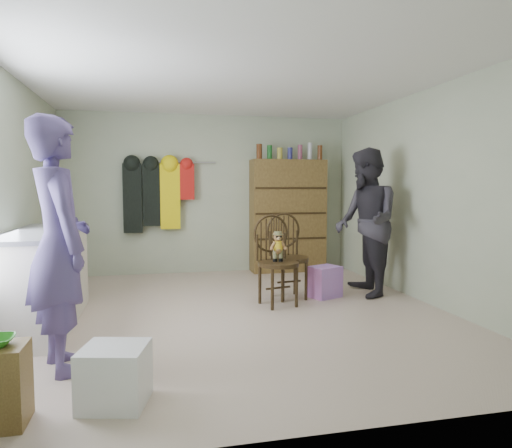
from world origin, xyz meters
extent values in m
plane|color=beige|center=(0.00, 0.00, 0.00)|extent=(5.00, 5.00, 0.00)
plane|color=#B2BA9C|center=(0.00, 2.50, 1.25)|extent=(4.50, 0.00, 4.50)
plane|color=#B2BA9C|center=(-2.25, 0.00, 1.25)|extent=(0.00, 5.00, 5.00)
plane|color=#B2BA9C|center=(2.25, 0.00, 1.25)|extent=(0.00, 5.00, 5.00)
plane|color=white|center=(0.00, 0.00, 2.50)|extent=(5.00, 5.00, 0.00)
cube|color=silver|center=(-1.95, 0.00, 0.45)|extent=(0.60, 1.80, 0.90)
cube|color=slate|center=(-1.95, 0.00, 0.92)|extent=(0.64, 1.86, 0.04)
cylinder|color=#99999E|center=(-1.64, -0.45, 0.54)|extent=(0.02, 0.02, 0.14)
cylinder|color=#99999E|center=(-1.64, 0.45, 0.54)|extent=(0.02, 0.02, 0.14)
cube|color=white|center=(-1.12, -1.88, 0.19)|extent=(0.47, 0.45, 0.37)
cylinder|color=black|center=(0.51, 0.21, 0.49)|extent=(0.55, 0.55, 0.05)
cylinder|color=black|center=(0.40, 0.03, 0.23)|extent=(0.04, 0.04, 0.46)
cylinder|color=black|center=(0.70, 0.10, 0.23)|extent=(0.04, 0.04, 0.46)
cylinder|color=black|center=(0.33, 0.34, 0.23)|extent=(0.04, 0.04, 0.46)
cylinder|color=black|center=(0.63, 0.41, 0.23)|extent=(0.04, 0.04, 0.46)
torus|color=black|center=(0.47, 0.39, 0.82)|extent=(0.45, 0.13, 0.45)
cylinder|color=black|center=(0.29, 0.34, 0.66)|extent=(0.03, 0.03, 0.31)
cylinder|color=black|center=(0.66, 0.42, 0.66)|extent=(0.03, 0.03, 0.31)
cylinder|color=yellow|center=(0.51, 0.23, 0.69)|extent=(0.11, 0.11, 0.10)
cylinder|color=#475128|center=(0.51, 0.23, 0.59)|extent=(0.07, 0.07, 0.16)
sphere|color=#9E7042|center=(0.51, 0.23, 0.79)|extent=(0.10, 0.10, 0.10)
cylinder|color=#475128|center=(0.51, 0.23, 0.84)|extent=(0.09, 0.09, 0.03)
cube|color=black|center=(0.51, 0.19, 0.80)|extent=(0.07, 0.01, 0.02)
cylinder|color=black|center=(0.74, 0.52, 0.49)|extent=(0.52, 0.52, 0.05)
cylinder|color=black|center=(0.60, 0.34, 0.23)|extent=(0.04, 0.04, 0.46)
cylinder|color=black|center=(0.91, 0.38, 0.23)|extent=(0.04, 0.04, 0.46)
cylinder|color=black|center=(0.56, 0.66, 0.23)|extent=(0.04, 0.04, 0.46)
cylinder|color=black|center=(0.87, 0.70, 0.23)|extent=(0.04, 0.04, 0.46)
torus|color=black|center=(0.71, 0.70, 0.82)|extent=(0.45, 0.09, 0.45)
cylinder|color=black|center=(0.53, 0.67, 0.66)|extent=(0.03, 0.03, 0.31)
cylinder|color=black|center=(0.90, 0.71, 0.66)|extent=(0.03, 0.03, 0.31)
cube|color=#E572CA|center=(1.19, 0.48, 0.19)|extent=(0.44, 0.40, 0.38)
imported|color=#554680|center=(-1.56, -1.20, 0.94)|extent=(0.69, 0.81, 1.88)
imported|color=#2D2B33|center=(1.72, 0.47, 0.93)|extent=(0.82, 0.99, 1.85)
cube|color=brown|center=(1.25, 2.30, 0.90)|extent=(1.20, 0.38, 1.80)
cube|color=black|center=(1.25, 2.11, 0.55)|extent=(1.16, 0.02, 0.03)
cube|color=black|center=(1.25, 2.11, 0.95)|extent=(1.16, 0.02, 0.03)
cube|color=black|center=(1.25, 2.11, 1.35)|extent=(1.16, 0.02, 0.03)
cylinder|color=#592D14|center=(0.75, 2.20, 1.92)|extent=(0.09, 0.09, 0.23)
cylinder|color=#19591E|center=(0.92, 2.20, 1.91)|extent=(0.08, 0.08, 0.22)
cylinder|color=#A59933|center=(1.08, 2.20, 1.89)|extent=(0.08, 0.08, 0.18)
cylinder|color=navy|center=(1.25, 2.20, 1.89)|extent=(0.08, 0.08, 0.19)
cylinder|color=#8C3F59|center=(1.42, 2.20, 1.92)|extent=(0.07, 0.07, 0.23)
cylinder|color=#B2B2B7|center=(1.58, 2.20, 1.93)|extent=(0.07, 0.07, 0.27)
cylinder|color=#592D14|center=(1.75, 2.20, 1.92)|extent=(0.08, 0.08, 0.23)
cylinder|color=#99999E|center=(-0.40, 2.44, 1.75)|extent=(1.00, 0.02, 0.02)
cube|color=black|center=(-1.18, 2.38, 1.19)|extent=(0.28, 0.10, 1.05)
cube|color=black|center=(-0.90, 2.38, 1.25)|extent=(0.26, 0.10, 0.95)
cube|color=yellow|center=(-0.62, 2.38, 1.22)|extent=(0.30, 0.10, 1.00)
cube|color=red|center=(-0.36, 2.38, 1.44)|extent=(0.22, 0.10, 0.55)
camera|label=1|loc=(-0.87, -4.78, 1.36)|focal=32.00mm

